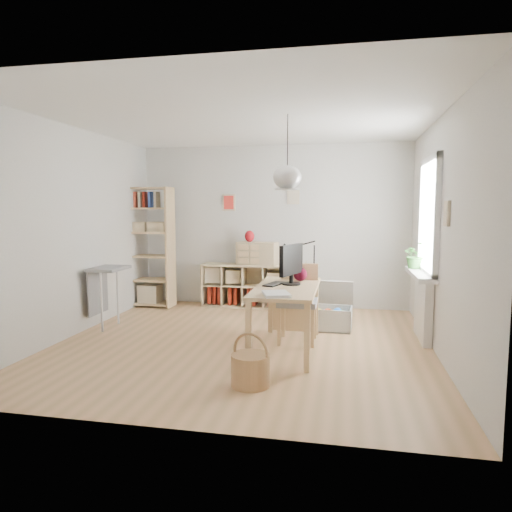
% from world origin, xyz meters
% --- Properties ---
extents(ground, '(4.50, 4.50, 0.00)m').
position_xyz_m(ground, '(0.00, 0.00, 0.00)').
color(ground, tan).
rests_on(ground, ground).
extents(room_shell, '(4.50, 4.50, 4.50)m').
position_xyz_m(room_shell, '(0.55, -0.15, 2.00)').
color(room_shell, silver).
rests_on(room_shell, ground).
extents(window_unit, '(0.07, 1.16, 1.46)m').
position_xyz_m(window_unit, '(2.23, 0.60, 1.55)').
color(window_unit, white).
rests_on(window_unit, ground).
extents(radiator, '(0.10, 0.80, 0.80)m').
position_xyz_m(radiator, '(2.19, 0.60, 0.40)').
color(radiator, white).
rests_on(radiator, ground).
extents(windowsill, '(0.22, 1.20, 0.06)m').
position_xyz_m(windowsill, '(2.14, 0.60, 0.83)').
color(windowsill, white).
rests_on(windowsill, radiator).
extents(desk, '(0.70, 1.50, 0.75)m').
position_xyz_m(desk, '(0.55, -0.15, 0.66)').
color(desk, '#D8BA7C').
rests_on(desk, ground).
extents(cube_shelf, '(1.40, 0.38, 0.72)m').
position_xyz_m(cube_shelf, '(-0.47, 2.08, 0.30)').
color(cube_shelf, tan).
rests_on(cube_shelf, ground).
extents(tall_bookshelf, '(0.80, 0.38, 2.00)m').
position_xyz_m(tall_bookshelf, '(-2.04, 1.80, 1.09)').
color(tall_bookshelf, '#D8BA7C').
rests_on(tall_bookshelf, ground).
extents(side_table, '(0.40, 0.55, 0.85)m').
position_xyz_m(side_table, '(-2.04, 0.35, 0.67)').
color(side_table, gray).
rests_on(side_table, ground).
extents(chair, '(0.47, 0.47, 0.96)m').
position_xyz_m(chair, '(0.65, 0.24, 0.55)').
color(chair, gray).
rests_on(chair, ground).
extents(wicker_basket, '(0.36, 0.36, 0.51)m').
position_xyz_m(wicker_basket, '(0.36, -1.31, 0.16)').
color(wicker_basket, '#966743').
rests_on(wicker_basket, ground).
extents(storage_chest, '(0.64, 0.71, 0.63)m').
position_xyz_m(storage_chest, '(1.03, 0.92, 0.21)').
color(storage_chest, '#B8B8B3').
rests_on(storage_chest, ground).
extents(monitor, '(0.22, 0.54, 0.48)m').
position_xyz_m(monitor, '(0.59, -0.01, 1.02)').
color(monitor, black).
rests_on(monitor, desk).
extents(keyboard, '(0.24, 0.38, 0.02)m').
position_xyz_m(keyboard, '(0.39, -0.07, 0.76)').
color(keyboard, black).
rests_on(keyboard, desk).
extents(task_lamp, '(0.43, 0.16, 0.46)m').
position_xyz_m(task_lamp, '(0.61, 0.46, 1.06)').
color(task_lamp, black).
rests_on(task_lamp, desk).
extents(yarn_ball, '(0.17, 0.17, 0.17)m').
position_xyz_m(yarn_ball, '(0.67, 0.28, 0.83)').
color(yarn_ball, '#4B0A1B').
rests_on(yarn_ball, desk).
extents(paper_tray, '(0.35, 0.39, 0.03)m').
position_xyz_m(paper_tray, '(0.52, -0.72, 0.77)').
color(paper_tray, white).
rests_on(paper_tray, desk).
extents(drawer_chest, '(0.69, 0.39, 0.38)m').
position_xyz_m(drawer_chest, '(-0.22, 2.04, 0.91)').
color(drawer_chest, tan).
rests_on(drawer_chest, cube_shelf).
extents(red_vase, '(0.16, 0.16, 0.19)m').
position_xyz_m(red_vase, '(-0.35, 2.04, 1.19)').
color(red_vase, '#A00D15').
rests_on(red_vase, drawer_chest).
extents(potted_plant, '(0.40, 0.38, 0.36)m').
position_xyz_m(potted_plant, '(2.12, 0.94, 1.04)').
color(potted_plant, '#295E23').
rests_on(potted_plant, windowsill).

